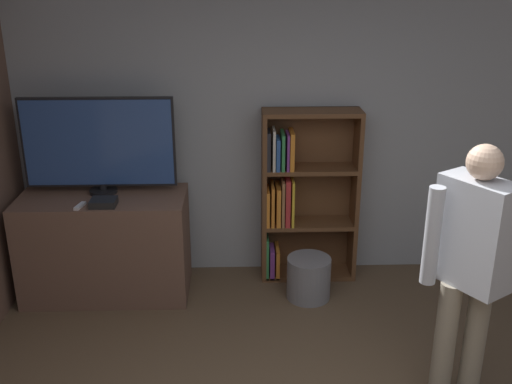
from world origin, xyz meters
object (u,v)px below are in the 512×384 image
object	(u,v)px
game_console	(104,202)
waste_bin	(309,278)
bookshelf	(300,196)
television	(99,144)
person	(471,261)

from	to	relation	value
game_console	waste_bin	size ratio (longest dim) A/B	0.55
bookshelf	game_console	bearing A→B (deg)	-163.90
television	bookshelf	size ratio (longest dim) A/B	0.80
game_console	waste_bin	xyz separation A→B (m)	(1.59, 0.05, -0.70)
game_console	waste_bin	world-z (taller)	game_console
television	bookshelf	bearing A→B (deg)	5.88
person	waste_bin	world-z (taller)	person
bookshelf	person	world-z (taller)	person
game_console	bookshelf	xyz separation A→B (m)	(1.55, 0.45, -0.14)
waste_bin	person	bearing A→B (deg)	-59.98
person	bookshelf	bearing A→B (deg)	172.58
television	game_console	xyz separation A→B (m)	(0.06, -0.28, -0.38)
television	person	world-z (taller)	person
television	bookshelf	distance (m)	1.70
person	television	bearing A→B (deg)	-155.08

